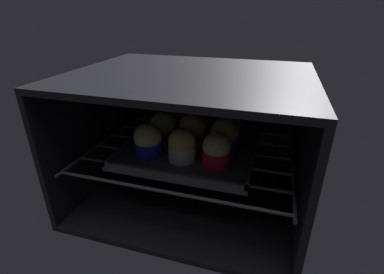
{
  "coord_description": "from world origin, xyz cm",
  "views": [
    {
      "loc": [
        20.27,
        -43.44,
        50.34
      ],
      "look_at": [
        0.0,
        23.51,
        17.58
      ],
      "focal_mm": 26.25,
      "sensor_mm": 36.0,
      "label": 1
    }
  ],
  "objects_px": {
    "muffin_row2_col1": "(201,119)",
    "muffin_row2_col2": "(231,124)",
    "baking_tray": "(192,146)",
    "muffin_row0_col2": "(217,150)",
    "muffin_row1_col2": "(225,135)",
    "muffin_row2_col0": "(174,117)",
    "muffin_row0_col1": "(182,145)",
    "muffin_row1_col0": "(163,127)",
    "muffin_row1_col1": "(193,130)",
    "muffin_row0_col0": "(148,141)"
  },
  "relations": [
    {
      "from": "muffin_row0_col2",
      "to": "muffin_row1_col2",
      "type": "relative_size",
      "value": 0.92
    },
    {
      "from": "muffin_row0_col2",
      "to": "muffin_row2_col2",
      "type": "xyz_separation_m",
      "value": [
        0.0,
        0.18,
        -0.0
      ]
    },
    {
      "from": "muffin_row0_col2",
      "to": "muffin_row2_col1",
      "type": "xyz_separation_m",
      "value": [
        -0.09,
        0.18,
        0.0
      ]
    },
    {
      "from": "muffin_row1_col1",
      "to": "muffin_row1_col2",
      "type": "distance_m",
      "value": 0.09
    },
    {
      "from": "muffin_row1_col0",
      "to": "muffin_row2_col1",
      "type": "distance_m",
      "value": 0.13
    },
    {
      "from": "muffin_row1_col1",
      "to": "muffin_row1_col2",
      "type": "xyz_separation_m",
      "value": [
        0.09,
        -0.01,
        0.0
      ]
    },
    {
      "from": "baking_tray",
      "to": "muffin_row1_col1",
      "type": "height_order",
      "value": "muffin_row1_col1"
    },
    {
      "from": "baking_tray",
      "to": "muffin_row1_col0",
      "type": "bearing_deg",
      "value": 178.53
    },
    {
      "from": "muffin_row2_col2",
      "to": "muffin_row1_col1",
      "type": "bearing_deg",
      "value": -136.04
    },
    {
      "from": "muffin_row1_col1",
      "to": "muffin_row1_col2",
      "type": "bearing_deg",
      "value": -3.57
    },
    {
      "from": "muffin_row0_col0",
      "to": "muffin_row2_col0",
      "type": "height_order",
      "value": "muffin_row0_col0"
    },
    {
      "from": "muffin_row1_col1",
      "to": "muffin_row2_col0",
      "type": "xyz_separation_m",
      "value": [
        -0.09,
        0.09,
        -0.0
      ]
    },
    {
      "from": "baking_tray",
      "to": "muffin_row0_col2",
      "type": "relative_size",
      "value": 4.12
    },
    {
      "from": "muffin_row2_col1",
      "to": "baking_tray",
      "type": "bearing_deg",
      "value": -91.2
    },
    {
      "from": "muffin_row0_col1",
      "to": "muffin_row2_col0",
      "type": "relative_size",
      "value": 1.04
    },
    {
      "from": "muffin_row0_col1",
      "to": "muffin_row2_col0",
      "type": "height_order",
      "value": "muffin_row0_col1"
    },
    {
      "from": "muffin_row1_col2",
      "to": "muffin_row2_col1",
      "type": "relative_size",
      "value": 1.02
    },
    {
      "from": "muffin_row0_col1",
      "to": "muffin_row2_col1",
      "type": "relative_size",
      "value": 0.96
    },
    {
      "from": "muffin_row0_col0",
      "to": "muffin_row0_col2",
      "type": "relative_size",
      "value": 1.01
    },
    {
      "from": "muffin_row2_col1",
      "to": "muffin_row2_col2",
      "type": "height_order",
      "value": "muffin_row2_col1"
    },
    {
      "from": "muffin_row1_col0",
      "to": "muffin_row2_col2",
      "type": "bearing_deg",
      "value": 26.76
    },
    {
      "from": "muffin_row0_col0",
      "to": "muffin_row2_col2",
      "type": "xyz_separation_m",
      "value": [
        0.18,
        0.18,
        -0.0
      ]
    },
    {
      "from": "muffin_row0_col1",
      "to": "muffin_row1_col1",
      "type": "distance_m",
      "value": 0.09
    },
    {
      "from": "muffin_row0_col1",
      "to": "muffin_row0_col2",
      "type": "height_order",
      "value": "muffin_row0_col1"
    },
    {
      "from": "muffin_row0_col0",
      "to": "muffin_row1_col2",
      "type": "bearing_deg",
      "value": 25.59
    },
    {
      "from": "muffin_row1_col0",
      "to": "muffin_row2_col2",
      "type": "relative_size",
      "value": 1.11
    },
    {
      "from": "muffin_row0_col1",
      "to": "muffin_row1_col0",
      "type": "distance_m",
      "value": 0.12
    },
    {
      "from": "muffin_row0_col2",
      "to": "muffin_row2_col2",
      "type": "height_order",
      "value": "muffin_row0_col2"
    },
    {
      "from": "muffin_row0_col1",
      "to": "muffin_row0_col2",
      "type": "bearing_deg",
      "value": -1.55
    },
    {
      "from": "baking_tray",
      "to": "muffin_row2_col1",
      "type": "distance_m",
      "value": 0.1
    },
    {
      "from": "muffin_row1_col1",
      "to": "muffin_row2_col1",
      "type": "bearing_deg",
      "value": 89.01
    },
    {
      "from": "muffin_row0_col1",
      "to": "muffin_row2_col1",
      "type": "bearing_deg",
      "value": 89.23
    },
    {
      "from": "baking_tray",
      "to": "muffin_row0_col1",
      "type": "distance_m",
      "value": 0.1
    },
    {
      "from": "muffin_row2_col1",
      "to": "muffin_row0_col1",
      "type": "bearing_deg",
      "value": -90.77
    },
    {
      "from": "muffin_row0_col1",
      "to": "muffin_row1_col0",
      "type": "bearing_deg",
      "value": 134.14
    },
    {
      "from": "baking_tray",
      "to": "muffin_row0_col2",
      "type": "distance_m",
      "value": 0.13
    },
    {
      "from": "muffin_row0_col1",
      "to": "muffin_row2_col1",
      "type": "xyz_separation_m",
      "value": [
        0.0,
        0.18,
        0.0
      ]
    },
    {
      "from": "baking_tray",
      "to": "muffin_row2_col0",
      "type": "height_order",
      "value": "muffin_row2_col0"
    },
    {
      "from": "muffin_row1_col2",
      "to": "muffin_row2_col2",
      "type": "bearing_deg",
      "value": 89.17
    },
    {
      "from": "muffin_row0_col0",
      "to": "muffin_row2_col2",
      "type": "bearing_deg",
      "value": 44.71
    },
    {
      "from": "muffin_row0_col2",
      "to": "muffin_row0_col0",
      "type": "bearing_deg",
      "value": -179.83
    },
    {
      "from": "muffin_row0_col0",
      "to": "muffin_row0_col2",
      "type": "distance_m",
      "value": 0.18
    },
    {
      "from": "muffin_row0_col0",
      "to": "muffin_row1_col0",
      "type": "distance_m",
      "value": 0.09
    },
    {
      "from": "muffin_row1_col2",
      "to": "muffin_row1_col1",
      "type": "bearing_deg",
      "value": 176.43
    },
    {
      "from": "muffin_row0_col2",
      "to": "muffin_row1_col0",
      "type": "distance_m",
      "value": 0.2
    },
    {
      "from": "muffin_row0_col2",
      "to": "muffin_row2_col0",
      "type": "height_order",
      "value": "muffin_row0_col2"
    },
    {
      "from": "muffin_row0_col0",
      "to": "muffin_row2_col1",
      "type": "height_order",
      "value": "muffin_row2_col1"
    },
    {
      "from": "muffin_row1_col2",
      "to": "muffin_row2_col1",
      "type": "height_order",
      "value": "muffin_row1_col2"
    },
    {
      "from": "muffin_row0_col1",
      "to": "muffin_row1_col1",
      "type": "height_order",
      "value": "muffin_row1_col1"
    },
    {
      "from": "baking_tray",
      "to": "muffin_row1_col2",
      "type": "bearing_deg",
      "value": -1.28
    }
  ]
}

